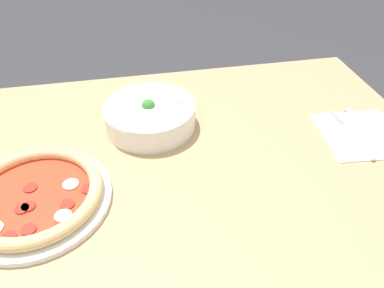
# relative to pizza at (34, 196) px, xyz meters

# --- Properties ---
(dining_table) EXTENTS (1.39, 0.82, 0.77)m
(dining_table) POSITION_rel_pizza_xyz_m (0.18, 0.06, -0.12)
(dining_table) COLOR tan
(dining_table) RESTS_ON ground_plane
(pizza) EXTENTS (0.29, 0.29, 0.04)m
(pizza) POSITION_rel_pizza_xyz_m (0.00, 0.00, 0.00)
(pizza) COLOR white
(pizza) RESTS_ON dining_table
(bowl) EXTENTS (0.22, 0.22, 0.08)m
(bowl) POSITION_rel_pizza_xyz_m (0.24, 0.21, 0.02)
(bowl) COLOR white
(bowl) RESTS_ON dining_table
(napkin) EXTENTS (0.20, 0.20, 0.00)m
(napkin) POSITION_rel_pizza_xyz_m (0.73, 0.07, -0.02)
(napkin) COLOR white
(napkin) RESTS_ON dining_table
(fork) EXTENTS (0.02, 0.19, 0.00)m
(fork) POSITION_rel_pizza_xyz_m (0.70, 0.07, -0.01)
(fork) COLOR silver
(fork) RESTS_ON napkin
(knife) EXTENTS (0.02, 0.21, 0.01)m
(knife) POSITION_rel_pizza_xyz_m (0.75, 0.07, -0.01)
(knife) COLOR silver
(knife) RESTS_ON napkin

